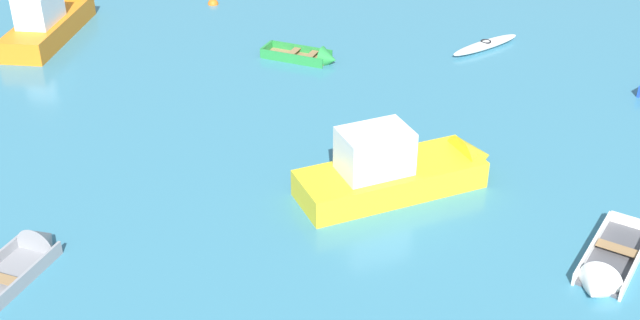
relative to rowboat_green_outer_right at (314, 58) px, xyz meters
The scene contains 7 objects.
rowboat_green_outer_right is the anchor object (origin of this frame).
kayak_white_far_left 6.64m from the rowboat_green_outer_right, 10.42° to the left, with size 3.02×2.41×0.32m.
motor_launch_yellow_far_back 9.05m from the rowboat_green_outer_right, 74.40° to the right, with size 5.88×3.70×2.29m.
motor_launch_orange_near_right 10.67m from the rowboat_green_outer_right, 164.80° to the left, with size 2.31×6.34×2.29m.
rowboat_grey_near_left 13.73m from the rowboat_green_outer_right, 119.67° to the right, with size 2.15×3.40×1.03m.
rowboat_white_back_row_left 14.37m from the rowboat_green_outer_right, 62.25° to the right, with size 2.75×3.49×1.01m.
mooring_buoy_central 7.64m from the rowboat_green_outer_right, 124.92° to the left, with size 0.46×0.46×0.46m, color orange.
Camera 1 is at (-0.12, -1.05, 11.79)m, focal length 45.21 mm.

